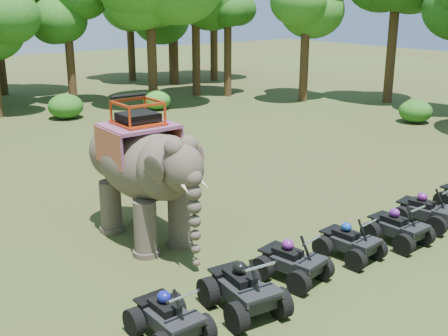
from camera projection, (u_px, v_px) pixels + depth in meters
The scene contains 18 objects.
ground at pixel (252, 247), 14.91m from camera, with size 110.00×110.00×0.00m, color #47381E.
elephant at pixel (142, 170), 14.90m from camera, with size 2.04×4.63×3.89m, color #4D3F38, non-canonical shape.
atv_0 at pixel (168, 311), 10.75m from camera, with size 1.16×1.60×1.18m, color black, non-canonical shape.
atv_1 at pixel (244, 283), 11.67m from camera, with size 1.31×1.79×1.33m, color black, non-canonical shape.
atv_2 at pixel (292, 256), 13.03m from camera, with size 1.17×1.61×1.19m, color black, non-canonical shape.
atv_3 at pixel (350, 237), 14.11m from camera, with size 1.12×1.54×1.14m, color black, non-canonical shape.
atv_4 at pixel (398, 223), 14.95m from camera, with size 1.16×1.59×1.18m, color black, non-canonical shape.
atv_5 at pixel (426, 206), 16.11m from camera, with size 1.19×1.63×1.21m, color black, non-canonical shape.
tree_1 at pixel (69, 46), 33.64m from camera, with size 4.94×4.94×7.06m, color #195114, non-canonical shape.
tree_2 at pixel (151, 29), 33.34m from camera, with size 6.36×6.36×9.09m, color #195114, non-canonical shape.
tree_3 at pixel (228, 46), 36.56m from camera, with size 4.61×4.61×6.58m, color #195114, non-canonical shape.
tree_4 at pixel (305, 37), 34.59m from camera, with size 5.59×5.59×7.98m, color #195114, non-canonical shape.
tree_5 at pixel (393, 27), 33.96m from camera, with size 6.44×6.44×9.20m, color #195114, non-canonical shape.
tree_27 at pixel (172, 35), 42.24m from camera, with size 5.05×5.05×7.22m, color #195114, non-canonical shape.
tree_31 at pixel (196, 33), 36.66m from camera, with size 5.69×5.69×8.12m, color #195114, non-canonical shape.
tree_32 at pixel (173, 11), 41.32m from camera, with size 7.46×7.46×10.66m, color #195114, non-canonical shape.
tree_39 at pixel (130, 24), 43.23m from camera, with size 6.11×6.11×8.73m, color #195114, non-canonical shape.
tree_41 at pixel (214, 19), 43.12m from camera, with size 6.60×6.60×9.42m, color #195114, non-canonical shape.
Camera 1 is at (-9.00, -10.28, 6.37)m, focal length 45.00 mm.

